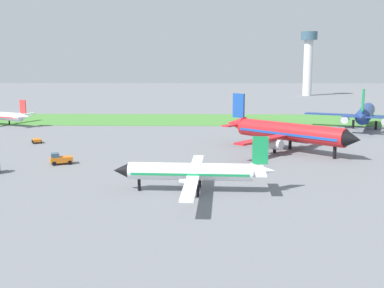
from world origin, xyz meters
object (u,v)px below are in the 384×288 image
(control_tower, at_px, (308,58))
(airplane_parked_jet_far, at_px, (365,114))
(baggage_cart_near_gate, at_px, (37,140))
(pushback_tug_by_runway, at_px, (60,159))
(airplane_taxiing_turboprop, at_px, (1,116))
(airplane_midfield_jet, at_px, (287,132))
(airplane_foreground_turboprop, at_px, (194,171))

(control_tower, bearing_deg, airplane_parked_jet_far, -95.09)
(baggage_cart_near_gate, height_order, pushback_tug_by_runway, pushback_tug_by_runway)
(airplane_taxiing_turboprop, xyz_separation_m, control_tower, (105.92, 115.49, 16.09))
(baggage_cart_near_gate, bearing_deg, airplane_taxiing_turboprop, 6.99)
(airplane_taxiing_turboprop, bearing_deg, control_tower, -107.06)
(airplane_parked_jet_far, bearing_deg, airplane_midfield_jet, 163.59)
(airplane_taxiing_turboprop, height_order, control_tower, control_tower)
(airplane_foreground_turboprop, height_order, airplane_midfield_jet, airplane_midfield_jet)
(baggage_cart_near_gate, relative_size, control_tower, 0.09)
(airplane_foreground_turboprop, xyz_separation_m, airplane_parked_jet_far, (42.58, 61.04, 1.12))
(airplane_midfield_jet, xyz_separation_m, airplane_taxiing_turboprop, (-69.96, 35.81, -1.16))
(baggage_cart_near_gate, distance_m, control_tower, 168.22)
(airplane_foreground_turboprop, height_order, baggage_cart_near_gate, airplane_foreground_turboprop)
(airplane_foreground_turboprop, xyz_separation_m, pushback_tug_by_runway, (-22.62, 16.57, -1.83))
(airplane_midfield_jet, height_order, airplane_taxiing_turboprop, airplane_midfield_jet)
(airplane_foreground_turboprop, bearing_deg, airplane_midfield_jet, -118.21)
(baggage_cart_near_gate, xyz_separation_m, control_tower, (86.92, 142.88, 18.14))
(control_tower, bearing_deg, airplane_midfield_jet, -103.37)
(pushback_tug_by_runway, distance_m, control_tower, 181.19)
(pushback_tug_by_runway, bearing_deg, control_tower, -136.93)
(pushback_tug_by_runway, bearing_deg, baggage_cart_near_gate, -83.88)
(pushback_tug_by_runway, height_order, control_tower, control_tower)
(airplane_parked_jet_far, height_order, pushback_tug_by_runway, airplane_parked_jet_far)
(airplane_taxiing_turboprop, bearing_deg, pushback_tug_by_runway, 147.51)
(airplane_midfield_jet, distance_m, airplane_parked_jet_far, 40.96)
(control_tower, bearing_deg, baggage_cart_near_gate, -121.31)
(airplane_midfield_jet, distance_m, control_tower, 156.23)
(airplane_taxiing_turboprop, relative_size, pushback_tug_by_runway, 5.54)
(airplane_midfield_jet, distance_m, baggage_cart_near_gate, 51.75)
(airplane_midfield_jet, xyz_separation_m, control_tower, (35.96, 151.30, 14.93))
(airplane_midfield_jet, relative_size, pushback_tug_by_runway, 6.01)
(airplane_foreground_turboprop, height_order, control_tower, control_tower)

